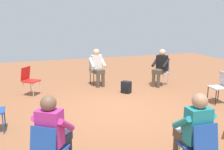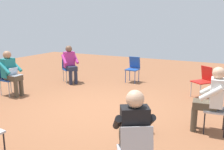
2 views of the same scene
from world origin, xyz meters
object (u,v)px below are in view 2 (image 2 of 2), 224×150
chair_southwest (69,67)px  chair_south (7,77)px  person_in_white (211,96)px  person_with_laptop (11,71)px  chair_north (220,107)px  backpack_near_laptop_user (141,124)px  person_in_magenta (70,62)px  person_in_black (133,130)px  chair_west (133,67)px  chair_northwest (203,79)px

chair_southwest → chair_south: 2.12m
chair_south → person_in_white: bearing=91.6°
person_in_white → person_with_laptop: bearing=84.4°
chair_north → backpack_near_laptop_user: size_ratio=2.36×
chair_north → person_in_white: (0.02, -0.17, 0.20)m
chair_southwest → backpack_near_laptop_user: (2.61, 3.60, -0.34)m
person_in_white → person_in_magenta: size_ratio=1.00×
person_in_black → person_in_magenta: size_ratio=1.00×
chair_west → person_in_black: (4.99, 2.05, 0.20)m
chair_south → person_in_magenta: person_in_magenta is taller
chair_west → chair_north: size_ratio=1.00×
person_in_white → backpack_near_laptop_user: person_in_white is taller
chair_southwest → person_in_white: bearing=101.9°
chair_north → chair_south: bearing=84.5°
chair_northwest → backpack_near_laptop_user: chair_northwest is taller
chair_west → person_with_laptop: bearing=52.3°
person_with_laptop → chair_north: bearing=91.8°
chair_north → person_in_white: size_ratio=0.69×
chair_north → person_with_laptop: bearing=84.5°
chair_southwest → chair_northwest: size_ratio=1.00×
chair_south → person_in_black: (1.98, 4.61, 0.20)m
chair_southwest → backpack_near_laptop_user: size_ratio=2.36×
person_with_laptop → person_in_white: size_ratio=1.00×
chair_southwest → chair_north: 5.29m
chair_southwest → chair_west: bearing=151.4°
chair_north → person_with_laptop: 5.32m
chair_west → person_in_magenta: (1.07, -1.82, 0.20)m
chair_northwest → person_with_laptop: size_ratio=0.69×
chair_south → backpack_near_laptop_user: size_ratio=2.36×
chair_south → person_in_black: size_ratio=0.69×
person_with_laptop → person_in_magenta: size_ratio=1.00×
chair_northwest → person_in_black: 4.21m
chair_south → person_with_laptop: size_ratio=0.69×
chair_southwest → person_in_white: person_in_white is taller
person_in_black → person_in_white: bearing=38.8°
chair_southwest → chair_northwest: bearing=127.5°
person_in_black → chair_west: bearing=80.9°
chair_south → person_in_magenta: 2.08m
chair_northwest → person_in_black: bearing=124.5°
person_in_magenta → chair_northwest: bearing=128.9°
person_in_magenta → person_in_black: bearing=79.7°
chair_west → person_in_magenta: person_in_magenta is taller
chair_south → person_with_laptop: (0.00, 0.17, 0.20)m
person_with_laptop → person_in_black: same height
chair_north → person_in_magenta: (-1.91, -4.75, 0.20)m
chair_west → chair_southwest: same height
chair_north → person_in_black: person_in_black is taller
chair_west → backpack_near_laptop_user: (3.59, 1.64, -0.34)m
person_in_black → backpack_near_laptop_user: (-1.40, -0.42, -0.54)m
person_with_laptop → person_in_magenta: (-1.94, 0.57, 0.00)m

